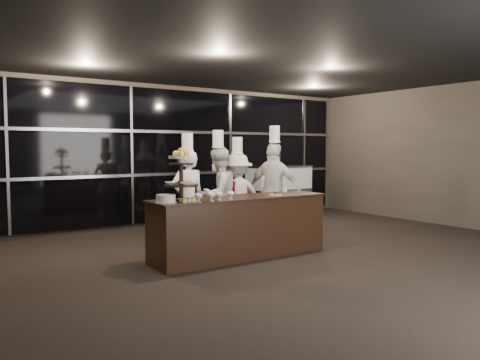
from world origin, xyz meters
TOP-DOWN VIEW (x-y plane):
  - room at (0.00, 0.00)m, footprint 10.00×10.00m
  - window_wall at (0.00, 4.94)m, footprint 8.60×0.10m
  - buffet_counter at (-0.77, 1.61)m, footprint 2.84×0.74m
  - display_stand at (-1.78, 1.61)m, footprint 0.48×0.48m
  - compotes at (-1.36, 1.39)m, footprint 0.64×0.11m
  - layer_cake at (-2.04, 1.56)m, footprint 0.30×0.30m
  - pastry_squares at (-1.77, 1.44)m, footprint 0.20×0.13m
  - small_plate at (-0.16, 1.51)m, footprint 0.20×0.20m
  - chef_cup at (0.31, 1.86)m, footprint 0.08×0.08m
  - display_case at (2.17, 4.30)m, footprint 1.52×0.67m
  - chef_a at (-1.04, 2.81)m, footprint 0.61×0.42m
  - chef_b at (-0.48, 2.72)m, footprint 0.96×0.84m
  - chef_c at (-0.02, 2.81)m, footprint 1.08×0.73m
  - chef_d at (0.60, 2.50)m, footprint 0.85×1.12m

SIDE VIEW (x-z plane):
  - buffet_counter at x=-0.77m, z-range 0.01..0.93m
  - display_case at x=2.17m, z-range 0.07..1.31m
  - chef_c at x=-0.02m, z-range -0.14..1.72m
  - chef_a at x=-1.04m, z-range -0.12..1.79m
  - chef_b at x=-0.48m, z-range -0.14..1.83m
  - chef_d at x=0.60m, z-range -0.13..1.93m
  - small_plate at x=-0.16m, z-range 0.91..0.96m
  - pastry_squares at x=-1.77m, z-range 0.92..0.97m
  - chef_cup at x=0.31m, z-range 0.92..0.99m
  - layer_cake at x=-2.04m, z-range 0.92..1.03m
  - compotes at x=-1.36m, z-range 0.94..1.06m
  - display_stand at x=-1.78m, z-range 0.97..1.71m
  - room at x=0.00m, z-range -3.50..6.50m
  - window_wall at x=0.00m, z-range 0.10..2.90m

